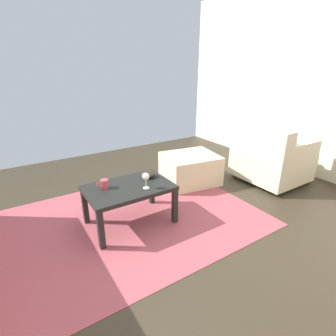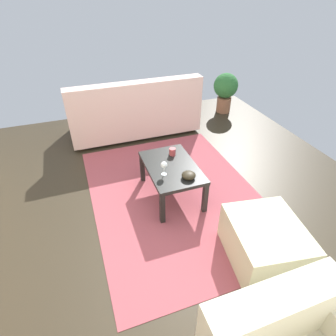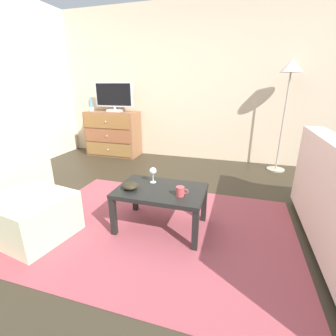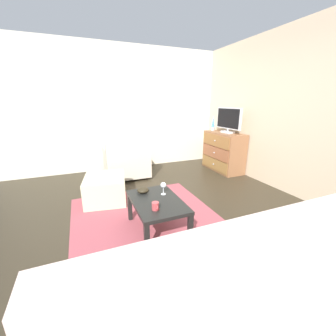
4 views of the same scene
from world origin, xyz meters
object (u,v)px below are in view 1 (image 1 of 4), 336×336
(armchair, at_px, (270,158))
(ottoman, at_px, (190,169))
(coffee_table, at_px, (129,191))
(mug, at_px, (104,184))
(wine_glass, at_px, (146,177))
(bowl_decorative, at_px, (148,174))

(armchair, xyz_separation_m, ottoman, (0.96, -0.54, -0.14))
(ottoman, bearing_deg, coffee_table, 22.78)
(coffee_table, height_order, ottoman, coffee_table)
(mug, height_order, ottoman, mug)
(coffee_table, distance_m, armchair, 2.07)
(wine_glass, distance_m, ottoman, 1.21)
(bowl_decorative, height_order, armchair, armchair)
(bowl_decorative, xyz_separation_m, armchair, (-1.80, 0.16, -0.11))
(mug, bearing_deg, armchair, 175.97)
(coffee_table, height_order, wine_glass, wine_glass)
(wine_glass, xyz_separation_m, ottoman, (-0.99, -0.60, -0.33))
(coffee_table, xyz_separation_m, ottoman, (-1.12, -0.47, -0.16))
(coffee_table, distance_m, wine_glass, 0.25)
(bowl_decorative, distance_m, armchair, 1.81)
(armchair, distance_m, ottoman, 1.11)
(wine_glass, bearing_deg, ottoman, -148.87)
(wine_glass, height_order, bowl_decorative, wine_glass)
(armchair, bearing_deg, mug, -4.03)
(bowl_decorative, height_order, ottoman, bowl_decorative)
(mug, bearing_deg, wine_glass, 146.93)
(wine_glass, bearing_deg, armchair, -178.29)
(wine_glass, relative_size, ottoman, 0.22)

